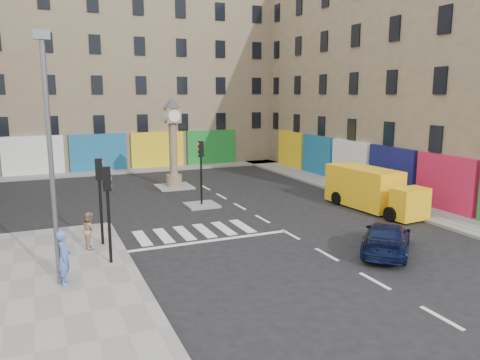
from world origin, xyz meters
TOP-DOWN VIEW (x-y plane):
  - ground at (0.00, 0.00)m, footprint 120.00×120.00m
  - sidewalk_left at (-11.00, -2.00)m, footprint 7.00×16.00m
  - sidewalk_right at (8.70, 10.00)m, footprint 2.60×30.00m
  - sidewalk_far at (-4.00, 22.20)m, footprint 32.00×2.40m
  - island_near at (-2.00, 8.00)m, footprint 1.80×1.80m
  - island_far at (-2.00, 14.00)m, footprint 2.40×2.40m
  - building_right at (15.00, 10.00)m, footprint 10.00×30.00m
  - building_far at (-4.00, 28.00)m, footprint 32.00×10.00m
  - traffic_light_left_near at (-8.30, 0.20)m, footprint 0.28×0.22m
  - traffic_light_left_far at (-8.30, 2.60)m, footprint 0.28×0.22m
  - traffic_light_island at (-2.00, 8.00)m, footprint 0.28×0.22m
  - lamp_post at (-10.20, -1.20)m, footprint 0.50×0.25m
  - clock_pillar at (-2.00, 14.00)m, footprint 1.20×1.20m
  - navy_sedan at (2.44, -2.73)m, footprint 4.38×4.43m
  - yellow_van at (6.61, 3.49)m, footprint 2.56×6.47m
  - pedestrian_blue at (-10.01, -1.30)m, footprint 0.55×0.74m
  - pedestrian_tan at (-8.82, 2.25)m, footprint 0.61×0.77m

SIDE VIEW (x-z plane):
  - ground at x=0.00m, z-range 0.00..0.00m
  - island_near at x=-2.00m, z-range 0.00..0.12m
  - island_far at x=-2.00m, z-range 0.00..0.12m
  - sidewalk_left at x=-11.00m, z-range 0.00..0.15m
  - sidewalk_right at x=8.70m, z-range 0.00..0.15m
  - sidewalk_far at x=-4.00m, z-range 0.00..0.15m
  - navy_sedan at x=2.44m, z-range 0.00..1.28m
  - pedestrian_tan at x=-8.82m, z-range 0.15..1.70m
  - pedestrian_blue at x=-10.01m, z-range 0.15..2.02m
  - yellow_van at x=6.61m, z-range -0.01..2.30m
  - traffic_light_island at x=-2.00m, z-range 0.74..4.44m
  - traffic_light_left_near at x=-8.30m, z-range 0.77..4.47m
  - traffic_light_left_far at x=-8.30m, z-range 0.77..4.47m
  - clock_pillar at x=-2.00m, z-range 0.50..6.60m
  - lamp_post at x=-10.20m, z-range 0.64..8.94m
  - building_right at x=15.00m, z-range 0.00..16.00m
  - building_far at x=-4.00m, z-range 0.00..17.00m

